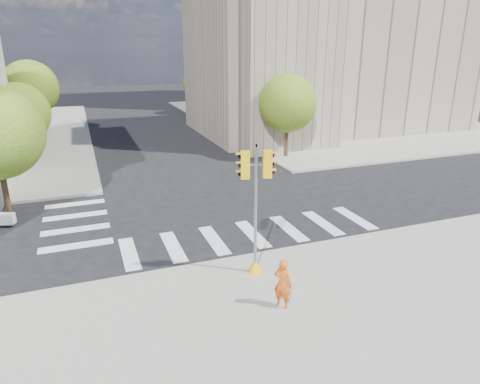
# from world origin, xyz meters

# --- Properties ---
(ground) EXTENTS (160.00, 160.00, 0.00)m
(ground) POSITION_xyz_m (0.00, 0.00, 0.00)
(ground) COLOR black
(ground) RESTS_ON ground
(sidewalk_near) EXTENTS (30.00, 14.00, 0.15)m
(sidewalk_near) POSITION_xyz_m (0.00, -11.00, 0.07)
(sidewalk_near) COLOR gray
(sidewalk_near) RESTS_ON ground
(sidewalk_far_right) EXTENTS (28.00, 40.00, 0.15)m
(sidewalk_far_right) POSITION_xyz_m (20.00, 26.00, 0.07)
(sidewalk_far_right) COLOR gray
(sidewalk_far_right) RESTS_ON ground
(civic_building) EXTENTS (26.00, 16.00, 19.39)m
(civic_building) POSITION_xyz_m (15.59, 19.12, 7.26)
(civic_building) COLOR gray
(civic_building) RESTS_ON ground
(tree_lw_mid) EXTENTS (4.00, 4.00, 5.77)m
(tree_lw_mid) POSITION_xyz_m (-10.50, 14.00, 3.76)
(tree_lw_mid) COLOR #382616
(tree_lw_mid) RESTS_ON ground
(tree_lw_far) EXTENTS (4.80, 4.80, 6.95)m
(tree_lw_far) POSITION_xyz_m (-10.50, 24.00, 4.54)
(tree_lw_far) COLOR #382616
(tree_lw_far) RESTS_ON ground
(tree_re_near) EXTENTS (4.20, 4.20, 6.16)m
(tree_re_near) POSITION_xyz_m (7.50, 10.00, 4.05)
(tree_re_near) COLOR #382616
(tree_re_near) RESTS_ON ground
(tree_re_mid) EXTENTS (4.60, 4.60, 6.66)m
(tree_re_mid) POSITION_xyz_m (7.50, 22.00, 4.35)
(tree_re_mid) COLOR #382616
(tree_re_mid) RESTS_ON ground
(tree_re_far) EXTENTS (4.00, 4.00, 5.88)m
(tree_re_far) POSITION_xyz_m (7.50, 34.00, 3.87)
(tree_re_far) COLOR #382616
(tree_re_far) RESTS_ON ground
(lamp_near) EXTENTS (0.35, 0.18, 8.11)m
(lamp_near) POSITION_xyz_m (8.00, 14.00, 4.58)
(lamp_near) COLOR black
(lamp_near) RESTS_ON sidewalk_far_right
(lamp_far) EXTENTS (0.35, 0.18, 8.11)m
(lamp_far) POSITION_xyz_m (8.00, 28.00, 4.58)
(lamp_far) COLOR black
(lamp_far) RESTS_ON sidewalk_far_right
(traffic_signal) EXTENTS (1.08, 0.56, 4.76)m
(traffic_signal) POSITION_xyz_m (-1.40, -5.41, 2.18)
(traffic_signal) COLOR #F0B50C
(traffic_signal) RESTS_ON sidewalk_near
(photographer) EXTENTS (0.68, 0.71, 1.63)m
(photographer) POSITION_xyz_m (-1.43, -7.73, 0.97)
(photographer) COLOR #E45815
(photographer) RESTS_ON sidewalk_near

